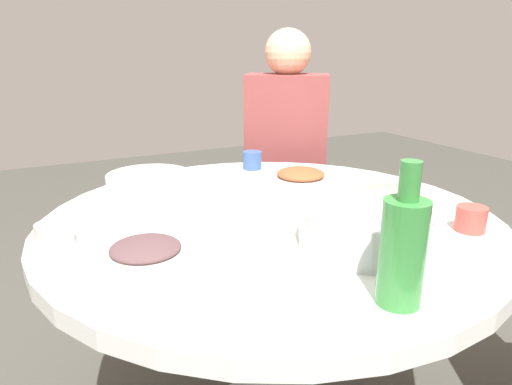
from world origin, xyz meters
TOP-DOWN VIEW (x-y plane):
  - round_dining_table at (0.00, 0.00)m, footprint 1.19×1.19m
  - rice_bowl at (0.26, 0.09)m, footprint 0.29×0.29m
  - soup_bowl at (-0.32, -0.24)m, footprint 0.25×0.25m
  - dish_eggplant at (0.11, -0.36)m, footprint 0.19×0.19m
  - dish_stirfry at (-0.24, 0.24)m, footprint 0.23×0.23m
  - dish_noodles at (0.03, 0.39)m, footprint 0.21×0.21m
  - green_bottle at (0.48, -0.01)m, footprint 0.08×0.08m
  - tea_cup_near at (0.31, 0.38)m, footprint 0.07×0.07m
  - tea_cup_far at (-0.46, 0.17)m, footprint 0.07×0.07m
  - tea_cup_side at (-0.05, -0.52)m, footprint 0.08×0.08m
  - stool_for_diner_right at (-0.68, 0.45)m, footprint 0.32×0.32m
  - diner_right at (-0.68, 0.45)m, footprint 0.46×0.45m

SIDE VIEW (x-z plane):
  - stool_for_diner_right at x=-0.68m, z-range 0.00..0.46m
  - round_dining_table at x=0.00m, z-range 0.22..0.94m
  - dish_noodles at x=0.03m, z-range 0.72..0.76m
  - dish_eggplant at x=0.11m, z-range 0.72..0.76m
  - dish_stirfry at x=-0.24m, z-range 0.72..0.76m
  - tea_cup_side at x=-0.05m, z-range 0.72..0.77m
  - tea_cup_near at x=0.31m, z-range 0.72..0.78m
  - soup_bowl at x=-0.32m, z-range 0.72..0.79m
  - tea_cup_far at x=-0.46m, z-range 0.72..0.79m
  - rice_bowl at x=0.26m, z-range 0.72..0.82m
  - diner_right at x=-0.68m, z-range 0.40..1.16m
  - green_bottle at x=0.48m, z-range 0.70..0.95m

